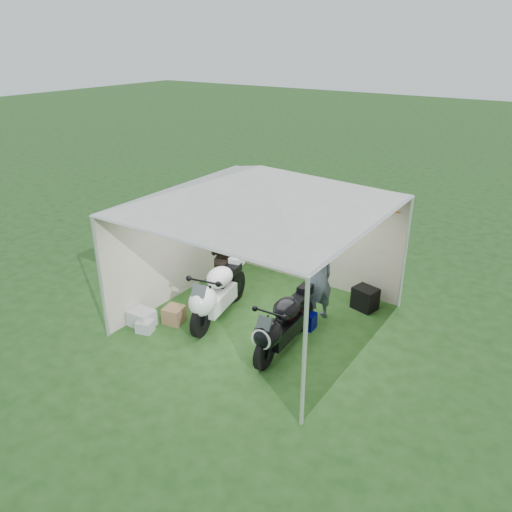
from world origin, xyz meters
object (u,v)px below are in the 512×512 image
object	(u,v)px
person_dark_jacket	(226,257)
paddock_stand	(304,320)
motorcycle_white	(216,292)
motorcycle_black	(282,324)
crate_2	(145,326)
crate_0	(142,318)
equipment_box	(365,298)
crate_1	(174,315)
canopy_tent	(262,190)
person_blue_jacket	(318,279)

from	to	relation	value
person_dark_jacket	paddock_stand	bearing A→B (deg)	-176.45
motorcycle_white	motorcycle_black	xyz separation A→B (m)	(1.57, -0.20, -0.04)
motorcycle_black	crate_2	distance (m)	2.58
paddock_stand	crate_0	distance (m)	3.04
motorcycle_white	equipment_box	bearing A→B (deg)	30.71
motorcycle_white	motorcycle_black	distance (m)	1.58
paddock_stand	crate_1	world-z (taller)	crate_1
equipment_box	motorcycle_white	bearing A→B (deg)	-138.16
motorcycle_black	paddock_stand	xyz separation A→B (m)	(-0.04, 0.89, -0.38)
paddock_stand	motorcycle_black	bearing A→B (deg)	-87.37
canopy_tent	crate_1	distance (m)	2.93
equipment_box	person_blue_jacket	bearing A→B (deg)	-125.49
person_dark_jacket	crate_2	bearing A→B (deg)	91.73
motorcycle_black	crate_1	xyz separation A→B (m)	(-2.17, -0.34, -0.38)
motorcycle_black	crate_1	world-z (taller)	motorcycle_black
paddock_stand	person_dark_jacket	size ratio (longest dim) A/B	0.25
paddock_stand	equipment_box	world-z (taller)	equipment_box
motorcycle_black	crate_0	xyz separation A→B (m)	(-2.59, -0.76, -0.38)
motorcycle_black	canopy_tent	bearing A→B (deg)	139.02
paddock_stand	crate_2	size ratio (longest dim) A/B	1.40
motorcycle_white	person_blue_jacket	xyz separation A→B (m)	(1.57, 1.09, 0.27)
paddock_stand	crate_2	bearing A→B (deg)	-142.84
motorcycle_white	crate_1	bearing A→B (deg)	-149.20
motorcycle_white	person_dark_jacket	world-z (taller)	person_dark_jacket
paddock_stand	person_blue_jacket	bearing A→B (deg)	83.98
person_blue_jacket	crate_0	size ratio (longest dim) A/B	3.71
motorcycle_black	crate_1	bearing A→B (deg)	-173.78
person_blue_jacket	crate_2	distance (m)	3.32
person_blue_jacket	crate_2	size ratio (longest dim) A/B	5.78
canopy_tent	crate_0	distance (m)	3.31
person_dark_jacket	equipment_box	size ratio (longest dim) A/B	3.71
canopy_tent	crate_2	distance (m)	3.30
motorcycle_black	person_blue_jacket	xyz separation A→B (m)	(0.00, 1.29, 0.31)
person_blue_jacket	person_dark_jacket	bearing A→B (deg)	-57.97
person_blue_jacket	equipment_box	xyz separation A→B (m)	(0.62, 0.87, -0.63)
person_blue_jacket	canopy_tent	bearing A→B (deg)	-25.46
motorcycle_white	crate_0	world-z (taller)	motorcycle_white
canopy_tent	person_dark_jacket	size ratio (longest dim) A/B	3.38
canopy_tent	person_dark_jacket	world-z (taller)	canopy_tent
motorcycle_black	equipment_box	xyz separation A→B (m)	(0.62, 2.16, -0.31)
equipment_box	canopy_tent	bearing A→B (deg)	-134.49
motorcycle_white	paddock_stand	distance (m)	1.73
motorcycle_black	paddock_stand	distance (m)	0.97
motorcycle_white	equipment_box	size ratio (longest dim) A/B	4.61
canopy_tent	person_blue_jacket	world-z (taller)	canopy_tent
motorcycle_white	person_dark_jacket	bearing A→B (deg)	105.79
motorcycle_white	crate_0	xyz separation A→B (m)	(-1.03, -0.96, -0.42)
canopy_tent	motorcycle_black	distance (m)	2.31
crate_1	crate_2	size ratio (longest dim) A/B	1.20
person_blue_jacket	equipment_box	size ratio (longest dim) A/B	3.77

